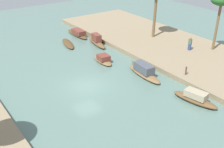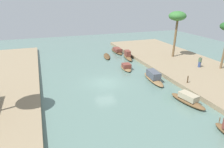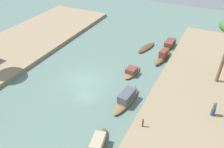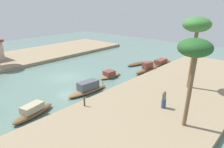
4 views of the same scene
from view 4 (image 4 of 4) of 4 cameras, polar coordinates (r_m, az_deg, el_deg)
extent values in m
plane|color=slate|center=(27.89, -12.48, -0.83)|extent=(67.62, 67.62, 0.00)
cube|color=#937F60|center=(19.48, 11.97, -8.74)|extent=(40.99, 11.22, 0.52)
cube|color=#937F60|center=(39.01, -24.34, 3.89)|extent=(40.99, 11.22, 0.52)
ellipsoid|color=brown|center=(27.16, -0.44, -0.50)|extent=(3.45, 1.50, 0.35)
cube|color=brown|center=(26.88, -0.78, 0.30)|extent=(1.38, 1.24, 0.55)
ellipsoid|color=brown|center=(22.62, -6.64, -4.54)|extent=(5.00, 1.61, 0.45)
cube|color=#4C515B|center=(22.44, -6.51, -2.98)|extent=(2.37, 1.23, 0.82)
cylinder|color=brown|center=(23.74, -2.54, -2.25)|extent=(0.07, 0.07, 0.44)
ellipsoid|color=brown|center=(32.88, 6.92, 2.78)|extent=(4.17, 1.94, 0.35)
ellipsoid|color=brown|center=(19.24, -20.54, -9.94)|extent=(4.20, 1.84, 0.53)
cube|color=tan|center=(18.97, -20.81, -8.51)|extent=(2.02, 1.31, 0.57)
ellipsoid|color=brown|center=(29.57, 9.47, 1.03)|extent=(4.57, 1.56, 0.54)
cube|color=brown|center=(29.42, 9.64, 2.37)|extent=(1.62, 0.99, 0.87)
cylinder|color=brown|center=(30.92, 11.89, 2.51)|extent=(0.07, 0.07, 0.45)
ellipsoid|color=brown|center=(33.65, 13.39, 2.78)|extent=(4.98, 1.21, 0.36)
cube|color=brown|center=(33.18, 13.11, 3.41)|extent=(2.23, 1.12, 0.57)
cylinder|color=#33477A|center=(18.75, 13.81, -7.82)|extent=(0.46, 0.46, 0.76)
cube|color=#4C664C|center=(18.47, 13.97, -5.92)|extent=(0.43, 0.29, 0.60)
sphere|color=#9E7556|center=(18.31, 14.07, -4.77)|extent=(0.21, 0.21, 0.21)
cylinder|color=#4C3823|center=(18.66, -7.50, -7.40)|extent=(0.14, 0.14, 0.85)
cylinder|color=brown|center=(15.68, 20.25, -4.61)|extent=(0.29, 0.50, 5.37)
ellipsoid|color=#235623|center=(14.80, 21.60, 6.65)|extent=(2.27, 2.27, 1.25)
cylinder|color=brown|center=(23.18, 20.98, 3.58)|extent=(0.36, 0.54, 6.07)
ellipsoid|color=#387533|center=(22.60, 22.04, 12.36)|extent=(2.73, 2.73, 1.50)
camera|label=1|loc=(34.23, -62.03, 16.34)|focal=46.74mm
camera|label=2|loc=(29.53, -65.14, 9.95)|focal=33.46mm
camera|label=3|loc=(11.68, -87.03, 39.93)|focal=38.11mm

